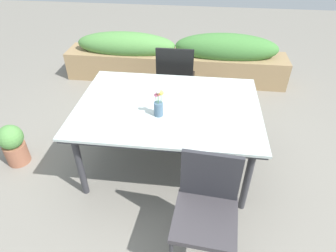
% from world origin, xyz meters
% --- Properties ---
extents(ground_plane, '(12.00, 12.00, 0.00)m').
position_xyz_m(ground_plane, '(0.00, 0.00, 0.00)').
color(ground_plane, gray).
extents(dining_table, '(1.63, 1.17, 0.71)m').
position_xyz_m(dining_table, '(0.06, -0.02, 0.65)').
color(dining_table, silver).
rests_on(dining_table, ground).
extents(chair_far_side, '(0.44, 0.44, 0.92)m').
position_xyz_m(chair_far_side, '(0.04, 0.88, 0.52)').
color(chair_far_side, black).
rests_on(chair_far_side, ground).
extents(chair_near_right, '(0.46, 0.46, 0.87)m').
position_xyz_m(chair_near_right, '(0.43, -0.93, 0.51)').
color(chair_near_right, '#3C383C').
rests_on(chair_near_right, ground).
extents(flower_vase, '(0.08, 0.08, 0.26)m').
position_xyz_m(flower_vase, '(0.00, -0.19, 0.81)').
color(flower_vase, slate).
rests_on(flower_vase, dining_table).
extents(planter_box, '(3.23, 0.48, 0.73)m').
position_xyz_m(planter_box, '(-0.04, 1.84, 0.34)').
color(planter_box, '#9E7F56').
rests_on(planter_box, ground).
extents(potted_plant, '(0.24, 0.24, 0.44)m').
position_xyz_m(potted_plant, '(-1.48, -0.19, 0.23)').
color(potted_plant, '#9E6047').
rests_on(potted_plant, ground).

